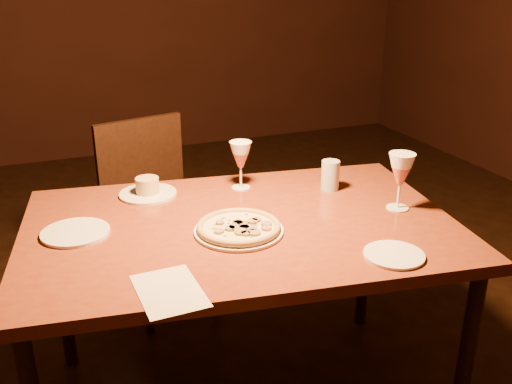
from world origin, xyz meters
name	(u,v)px	position (x,y,z in m)	size (l,w,h in m)	color
dining_table	(241,241)	(0.20, 0.17, 0.69)	(1.54, 1.12, 0.76)	brown
chair_far	(155,205)	(0.09, 1.03, 0.50)	(0.52, 0.52, 0.90)	black
pizza_plate	(239,228)	(0.17, 0.10, 0.78)	(0.29, 0.29, 0.03)	white
ramekin_saucer	(148,190)	(-0.03, 0.53, 0.78)	(0.21, 0.21, 0.07)	white
wine_glass_far	(241,165)	(0.31, 0.46, 0.85)	(0.08, 0.08, 0.19)	#C25D51
wine_glass_right	(400,182)	(0.76, 0.07, 0.86)	(0.09, 0.09, 0.20)	#C25D51
water_tumbler	(330,175)	(0.62, 0.32, 0.82)	(0.07, 0.07, 0.11)	#AFB8C0
side_plate_left	(75,232)	(-0.32, 0.28, 0.77)	(0.22, 0.22, 0.01)	white
side_plate_near	(394,255)	(0.54, -0.22, 0.77)	(0.18, 0.18, 0.01)	white
menu_card	(169,291)	(-0.12, -0.16, 0.76)	(0.16, 0.24, 0.00)	beige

